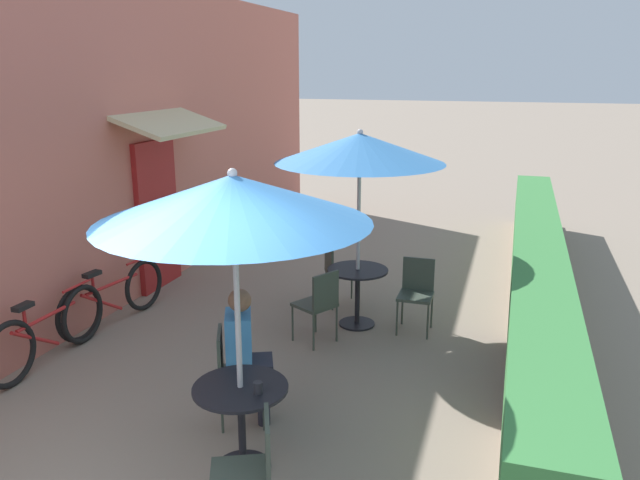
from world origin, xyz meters
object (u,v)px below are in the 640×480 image
patio_umbrella_near (233,199)px  patio_table_mid (358,286)px  coffee_cup_near (258,388)px  cafe_chair_mid_back (319,301)px  bicycle_second (113,297)px  cafe_chair_mid_right (337,268)px  cafe_chair_mid_left (417,289)px  cafe_chair_near_left (252,466)px  patio_umbrella_mid (360,148)px  cafe_chair_near_right (233,368)px  bicycle_leaning (48,332)px  patio_table_near (241,411)px  seated_patron_near_right (246,350)px

patio_umbrella_near → patio_table_mid: (0.15, 3.06, -1.66)m
coffee_cup_near → cafe_chair_mid_back: (-0.30, 2.46, -0.25)m
cafe_chair_mid_back → bicycle_second: bearing=124.9°
coffee_cup_near → cafe_chair_mid_right: 3.72m
patio_umbrella_near → cafe_chair_mid_left: bearing=74.8°
patio_table_mid → cafe_chair_mid_back: bearing=-113.5°
cafe_chair_near_left → patio_umbrella_mid: 4.04m
cafe_chair_near_right → bicycle_leaning: cafe_chair_near_right is taller
patio_table_near → cafe_chair_mid_right: cafe_chair_mid_right is taller
coffee_cup_near → patio_table_mid: size_ratio=0.12×
seated_patron_near_right → cafe_chair_mid_left: seated_patron_near_right is taller
coffee_cup_near → cafe_chair_mid_left: bearing=77.9°
patio_umbrella_near → cafe_chair_near_left: bearing=-60.0°
patio_umbrella_near → cafe_chair_near_left: patio_umbrella_near is taller
patio_umbrella_near → coffee_cup_near: bearing=-17.1°
cafe_chair_near_right → cafe_chair_mid_right: 3.02m
patio_umbrella_mid → cafe_chair_mid_left: size_ratio=2.75×
patio_table_near → patio_table_mid: same height
cafe_chair_near_left → cafe_chair_mid_back: (-0.49, 3.02, 0.00)m
seated_patron_near_right → bicycle_leaning: bearing=-123.3°
cafe_chair_mid_left → bicycle_leaning: size_ratio=0.49×
patio_table_mid → cafe_chair_mid_back: size_ratio=0.84×
patio_umbrella_mid → cafe_chair_mid_left: patio_umbrella_mid is taller
coffee_cup_near → cafe_chair_mid_right: bearing=96.9°
bicycle_leaning → patio_umbrella_mid: bearing=35.2°
patio_umbrella_near → cafe_chair_mid_right: 4.00m
cafe_chair_near_left → seated_patron_near_right: bearing=1.7°
patio_table_near → cafe_chair_near_left: (0.36, -0.62, 0.01)m
patio_table_mid → bicycle_second: bicycle_second is taller
patio_table_near → patio_umbrella_near: patio_umbrella_near is taller
patio_umbrella_mid → seated_patron_near_right: bearing=-99.5°
coffee_cup_near → bicycle_leaning: (-2.90, 1.12, -0.41)m
cafe_chair_near_right → cafe_chair_mid_left: bearing=130.5°
cafe_chair_near_left → patio_umbrella_mid: size_ratio=0.36×
coffee_cup_near → patio_umbrella_mid: 3.42m
patio_table_near → coffee_cup_near: (0.17, -0.05, 0.26)m
coffee_cup_near → patio_table_mid: (-0.02, 3.11, -0.26)m
patio_table_near → cafe_chair_mid_back: size_ratio=0.84×
cafe_chair_near_right → cafe_chair_mid_right: same height
cafe_chair_near_right → cafe_chair_mid_right: (0.08, 3.02, 0.00)m
coffee_cup_near → bicycle_leaning: bearing=158.8°
patio_umbrella_near → cafe_chair_mid_back: patio_umbrella_near is taller
cafe_chair_mid_back → bicycle_second: (-2.57, -0.24, -0.16)m
cafe_chair_mid_right → cafe_chair_mid_back: (0.14, -1.22, 0.00)m
patio_umbrella_near → seated_patron_near_right: size_ratio=1.91×
cafe_chair_mid_back → patio_table_mid: bearing=6.2°
cafe_chair_near_left → seated_patron_near_right: seated_patron_near_right is taller
cafe_chair_mid_left → cafe_chair_mid_back: 1.23m
seated_patron_near_right → patio_umbrella_mid: (0.40, 2.40, 1.49)m
cafe_chair_mid_back → bicycle_leaning: bearing=146.9°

